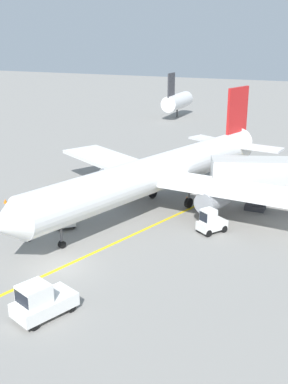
% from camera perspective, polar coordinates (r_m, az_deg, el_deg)
% --- Properties ---
extents(ground_plane, '(300.00, 300.00, 0.00)m').
position_cam_1_polar(ground_plane, '(33.70, -10.30, -8.98)').
color(ground_plane, gray).
extents(taxi_line_yellow, '(23.07, 76.77, 0.01)m').
position_cam_1_polar(taxi_line_yellow, '(36.70, -3.68, -6.30)').
color(taxi_line_yellow, yellow).
rests_on(taxi_line_yellow, ground).
extents(airliner, '(27.77, 34.65, 10.10)m').
position_cam_1_polar(airliner, '(43.28, 2.10, 2.48)').
color(airliner, white).
rests_on(airliner, ground).
extents(pushback_tug, '(3.03, 4.04, 2.20)m').
position_cam_1_polar(pushback_tug, '(28.00, -12.47, -12.93)').
color(pushback_tug, silver).
rests_on(pushback_tug, ground).
extents(baggage_tug_near_wing, '(2.40, 2.72, 2.10)m').
position_cam_1_polar(baggage_tug_near_wing, '(38.58, 8.16, -3.67)').
color(baggage_tug_near_wing, silver).
rests_on(baggage_tug_near_wing, ground).
extents(belt_loader_forward_hold, '(4.33, 4.50, 2.59)m').
position_cam_1_polar(belt_loader_forward_hold, '(40.91, -9.90, -2.67)').
color(belt_loader_forward_hold, silver).
rests_on(belt_loader_forward_hold, ground).
extents(ground_crew_marshaller, '(0.36, 0.24, 1.70)m').
position_cam_1_polar(ground_crew_marshaller, '(37.77, -13.97, -4.59)').
color(ground_crew_marshaller, '#26262D').
rests_on(ground_crew_marshaller, ground).
extents(safety_cone_nose_left, '(0.36, 0.36, 0.44)m').
position_cam_1_polar(safety_cone_nose_left, '(51.83, -6.29, 1.43)').
color(safety_cone_nose_left, orange).
rests_on(safety_cone_nose_left, ground).
extents(safety_cone_nose_right, '(0.36, 0.36, 0.44)m').
position_cam_1_polar(safety_cone_nose_right, '(46.01, 5.28, -0.78)').
color(safety_cone_nose_right, orange).
rests_on(safety_cone_nose_right, ground).
extents(safety_cone_wingtip_right, '(0.36, 0.36, 0.44)m').
position_cam_1_polar(safety_cone_wingtip_right, '(47.03, -16.61, -1.07)').
color(safety_cone_wingtip_right, orange).
rests_on(safety_cone_wingtip_right, ground).
extents(distant_aircraft_far_left, '(3.00, 10.10, 8.80)m').
position_cam_1_polar(distant_aircraft_far_left, '(93.24, 4.08, 11.05)').
color(distant_aircraft_far_left, silver).
rests_on(distant_aircraft_far_left, ground).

